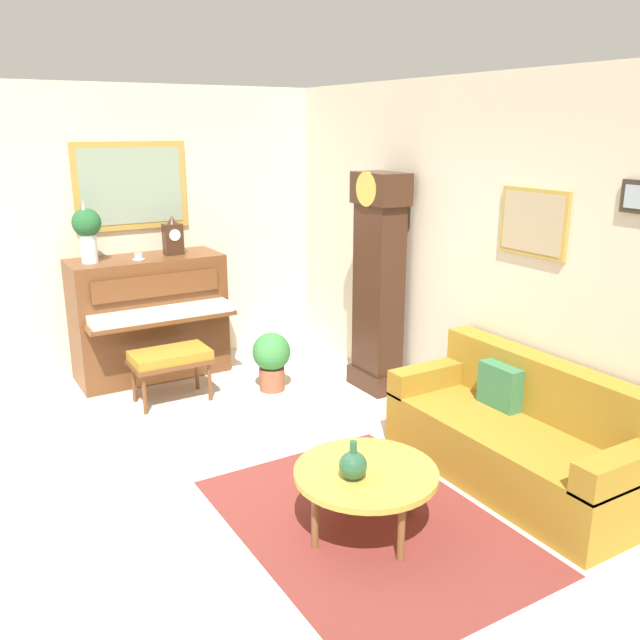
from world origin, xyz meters
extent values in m
cube|color=beige|center=(0.00, 0.00, -0.05)|extent=(6.40, 6.00, 0.10)
cube|color=beige|center=(-2.60, 0.00, 1.40)|extent=(0.10, 4.90, 2.80)
cube|color=#B28E3D|center=(-2.54, 0.40, 1.85)|extent=(0.03, 1.10, 0.84)
cube|color=gray|center=(-2.52, 0.40, 1.85)|extent=(0.01, 0.98, 0.72)
cube|color=beige|center=(0.00, 2.40, 1.40)|extent=(5.30, 0.10, 2.80)
cube|color=#B28E3D|center=(0.75, 2.33, 1.75)|extent=(0.60, 0.03, 0.48)
cube|color=tan|center=(0.75, 2.32, 1.75)|extent=(0.54, 0.01, 0.42)
cube|color=#33281E|center=(1.55, 2.33, 2.00)|extent=(0.24, 0.03, 0.20)
cube|color=#9EB2C1|center=(1.55, 2.32, 2.00)|extent=(0.18, 0.01, 0.14)
cube|color=maroon|center=(1.05, 0.72, 0.00)|extent=(2.10, 1.50, 0.01)
cube|color=brown|center=(-2.25, 0.40, 0.60)|extent=(0.60, 1.44, 1.20)
cube|color=brown|center=(-1.82, 0.40, 0.68)|extent=(0.28, 1.38, 0.04)
cube|color=white|center=(-1.82, 0.40, 0.74)|extent=(0.26, 1.32, 0.08)
cube|color=brown|center=(-1.93, 0.40, 0.98)|extent=(0.03, 1.20, 0.20)
cube|color=brown|center=(-1.49, 0.34, 0.38)|extent=(0.42, 0.70, 0.04)
cube|color=olive|center=(-1.49, 0.34, 0.44)|extent=(0.40, 0.68, 0.08)
cylinder|color=brown|center=(-1.33, 0.04, 0.18)|extent=(0.04, 0.04, 0.36)
cylinder|color=brown|center=(-1.33, 0.64, 0.18)|extent=(0.04, 0.04, 0.36)
cylinder|color=brown|center=(-1.65, 0.04, 0.18)|extent=(0.04, 0.04, 0.36)
cylinder|color=brown|center=(-1.65, 0.64, 0.18)|extent=(0.04, 0.04, 0.36)
cube|color=#3D2316|center=(-0.81, 2.12, 0.09)|extent=(0.52, 0.34, 0.18)
cube|color=#3D2316|center=(-0.81, 2.12, 0.89)|extent=(0.44, 0.28, 1.78)
cube|color=#3D2316|center=(-0.81, 2.12, 1.88)|extent=(0.52, 0.32, 0.28)
cylinder|color=gold|center=(-0.81, 1.97, 1.88)|extent=(0.30, 0.02, 0.30)
cylinder|color=gold|center=(-0.81, 2.07, 0.95)|extent=(0.03, 0.03, 0.70)
cube|color=olive|center=(1.12, 1.92, 0.21)|extent=(1.90, 0.80, 0.42)
cube|color=olive|center=(1.12, 2.22, 0.62)|extent=(1.90, 0.20, 0.44)
cube|color=olive|center=(0.26, 1.92, 0.50)|extent=(0.18, 0.80, 0.20)
cube|color=olive|center=(1.98, 1.92, 0.50)|extent=(0.18, 0.80, 0.20)
cube|color=#38754C|center=(0.82, 2.06, 0.58)|extent=(0.34, 0.12, 0.32)
cylinder|color=gold|center=(1.09, 0.68, 0.39)|extent=(0.88, 0.88, 0.04)
torus|color=brown|center=(1.09, 0.68, 0.39)|extent=(0.88, 0.88, 0.04)
cylinder|color=brown|center=(1.09, 1.04, 0.19)|extent=(0.04, 0.04, 0.37)
cylinder|color=brown|center=(1.45, 0.68, 0.19)|extent=(0.04, 0.04, 0.37)
cylinder|color=brown|center=(1.09, 0.32, 0.19)|extent=(0.04, 0.04, 0.37)
cylinder|color=brown|center=(0.73, 0.68, 0.19)|extent=(0.04, 0.04, 0.37)
cube|color=#3D2316|center=(-2.23, 0.68, 1.35)|extent=(0.12, 0.18, 0.30)
cylinder|color=white|center=(-2.17, 0.68, 1.40)|extent=(0.01, 0.11, 0.11)
cone|color=#3D2316|center=(-2.23, 0.68, 1.54)|extent=(0.10, 0.10, 0.08)
cylinder|color=silver|center=(-2.23, -0.12, 1.33)|extent=(0.15, 0.15, 0.26)
sphere|color=#235B2D|center=(-2.23, -0.12, 1.57)|extent=(0.26, 0.26, 0.26)
cone|color=#D199B7|center=(-2.20, -0.14, 1.70)|extent=(0.06, 0.06, 0.16)
cylinder|color=#ADC6D6|center=(-2.15, 0.31, 1.20)|extent=(0.12, 0.12, 0.01)
cylinder|color=#ADC6D6|center=(-2.15, 0.31, 1.23)|extent=(0.08, 0.08, 0.06)
cylinder|color=#234C33|center=(1.13, 0.56, 0.42)|extent=(0.09, 0.09, 0.01)
sphere|color=#285638|center=(1.13, 0.56, 0.50)|extent=(0.17, 0.17, 0.17)
cylinder|color=#285638|center=(1.13, 0.56, 0.61)|extent=(0.04, 0.04, 0.08)
cylinder|color=#935138|center=(-1.27, 1.24, 0.11)|extent=(0.24, 0.24, 0.22)
sphere|color=#387F3D|center=(-1.27, 1.24, 0.38)|extent=(0.36, 0.36, 0.36)
camera|label=1|loc=(4.09, -1.44, 2.42)|focal=37.89mm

